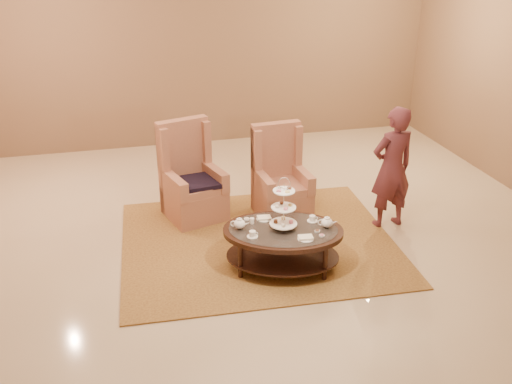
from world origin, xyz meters
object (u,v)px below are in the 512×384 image
object	(u,v)px
tea_table	(283,236)
armchair_left	(191,185)
armchair_right	(280,185)
person	(392,168)

from	to	relation	value
tea_table	armchair_left	distance (m)	1.73
armchair_left	armchair_right	distance (m)	1.16
armchair_right	person	size ratio (longest dim) A/B	0.77
armchair_left	armchair_right	size ratio (longest dim) A/B	1.05
tea_table	person	xyz separation A→B (m)	(1.59, 0.67, 0.38)
armchair_left	person	size ratio (longest dim) A/B	0.81
tea_table	armchair_right	distance (m)	1.36
armchair_right	person	distance (m)	1.45
armchair_right	person	world-z (taller)	person
tea_table	person	world-z (taller)	person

